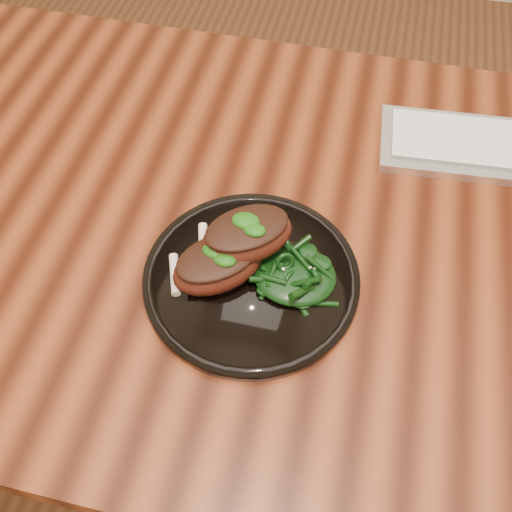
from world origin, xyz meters
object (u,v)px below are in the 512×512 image
at_px(desk, 369,273).
at_px(plate, 251,278).
at_px(lamb_chop_front, 218,264).
at_px(greens_heap, 295,272).

xyz_separation_m(desk, plate, (-0.15, -0.10, 0.09)).
relative_size(plate, lamb_chop_front, 1.99).
xyz_separation_m(plate, lamb_chop_front, (-0.04, -0.01, 0.03)).
distance_m(lamb_chop_front, greens_heap, 0.09).
bearing_deg(plate, greens_heap, 5.19).
bearing_deg(lamb_chop_front, plate, 14.17).
height_order(plate, greens_heap, greens_heap).
distance_m(desk, greens_heap, 0.18).
relative_size(desk, greens_heap, 15.62).
bearing_deg(greens_heap, desk, 45.91).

